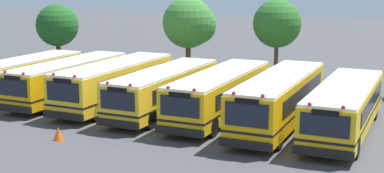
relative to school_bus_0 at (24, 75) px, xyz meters
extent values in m
plane|color=#424244|center=(10.28, 0.01, -1.33)|extent=(160.00, 160.00, 0.00)
cube|color=yellow|center=(0.00, 0.03, -0.02)|extent=(2.41, 9.41, 1.92)
cube|color=white|center=(0.00, 0.03, 1.00)|extent=(2.36, 9.22, 0.12)
cube|color=black|center=(1.20, 0.34, 0.29)|extent=(0.08, 7.33, 0.69)
cube|color=black|center=(-1.20, 0.32, 0.29)|extent=(0.08, 7.33, 0.69)
cube|color=black|center=(0.00, 0.03, -0.40)|extent=(2.43, 9.50, 0.10)
cylinder|color=black|center=(1.06, -3.26, -0.83)|extent=(0.29, 1.00, 1.00)
cylinder|color=black|center=(1.02, 2.93, -0.83)|extent=(0.29, 1.00, 1.00)
cylinder|color=black|center=(-1.06, 2.92, -0.83)|extent=(0.29, 1.00, 1.00)
cube|color=#EAA80C|center=(3.50, 0.16, 0.01)|extent=(2.40, 9.94, 1.98)
cube|color=white|center=(3.50, 0.16, 1.06)|extent=(2.35, 9.74, 0.12)
cube|color=black|center=(3.52, -4.88, -0.80)|extent=(2.41, 0.17, 0.36)
cube|color=black|center=(3.52, -4.83, 0.37)|extent=(1.94, 0.07, 0.95)
cube|color=black|center=(4.70, 0.47, 0.33)|extent=(0.07, 7.75, 0.71)
cube|color=black|center=(2.29, 0.46, 0.33)|extent=(0.07, 7.75, 0.71)
cube|color=black|center=(3.50, 0.16, -0.39)|extent=(2.43, 10.04, 0.10)
sphere|color=red|center=(4.17, -4.65, 1.16)|extent=(0.18, 0.18, 0.18)
sphere|color=red|center=(2.87, -4.66, 1.16)|extent=(0.18, 0.18, 0.18)
cube|color=black|center=(3.52, -4.84, 0.90)|extent=(1.06, 0.08, 0.24)
cylinder|color=black|center=(4.55, -3.40, -0.83)|extent=(0.28, 1.00, 1.00)
cylinder|color=black|center=(2.47, -3.41, -0.83)|extent=(0.28, 1.00, 1.00)
cylinder|color=black|center=(4.53, 3.33, -0.83)|extent=(0.28, 1.00, 1.00)
cylinder|color=black|center=(2.44, 3.32, -0.83)|extent=(0.28, 1.00, 1.00)
cube|color=yellow|center=(6.97, 0.05, 0.08)|extent=(2.48, 9.92, 2.12)
cube|color=white|center=(6.97, 0.05, 1.20)|extent=(2.43, 9.72, 0.12)
cube|color=black|center=(6.96, -4.98, -0.80)|extent=(2.51, 0.16, 0.36)
cube|color=black|center=(6.96, -4.93, 0.46)|extent=(2.02, 0.06, 1.02)
cube|color=black|center=(8.22, 0.35, 0.42)|extent=(0.05, 7.73, 0.76)
cube|color=black|center=(5.72, 0.35, 0.42)|extent=(0.05, 7.73, 0.76)
cube|color=black|center=(6.97, 0.05, -0.34)|extent=(2.50, 10.02, 0.10)
sphere|color=red|center=(7.64, -4.76, 1.30)|extent=(0.18, 0.18, 0.18)
sphere|color=red|center=(6.28, -4.76, 1.30)|extent=(0.18, 0.18, 0.18)
cube|color=black|center=(6.96, -4.94, 1.04)|extent=(1.11, 0.08, 0.24)
cylinder|color=black|center=(8.05, -3.51, -0.83)|extent=(0.28, 1.00, 1.00)
cylinder|color=black|center=(5.87, -3.51, -0.83)|extent=(0.28, 1.00, 1.00)
cylinder|color=black|center=(8.06, 3.20, -0.83)|extent=(0.28, 1.00, 1.00)
cylinder|color=black|center=(5.88, 3.21, -0.83)|extent=(0.28, 1.00, 1.00)
cube|color=yellow|center=(10.38, -0.10, 0.01)|extent=(2.37, 9.95, 1.97)
cube|color=white|center=(10.38, -0.10, 1.05)|extent=(2.32, 9.75, 0.12)
cube|color=black|center=(10.39, -5.14, -0.80)|extent=(2.41, 0.16, 0.36)
cube|color=black|center=(10.39, -5.09, 0.36)|extent=(1.94, 0.06, 0.95)
cube|color=black|center=(11.59, 0.20, 0.32)|extent=(0.04, 7.76, 0.71)
cube|color=black|center=(9.18, 0.20, 0.32)|extent=(0.04, 7.76, 0.71)
cube|color=black|center=(10.38, -0.10, -0.39)|extent=(2.39, 10.05, 0.10)
sphere|color=red|center=(11.04, -4.92, 1.15)|extent=(0.18, 0.18, 0.18)
sphere|color=red|center=(9.74, -4.92, 1.15)|extent=(0.18, 0.18, 0.18)
cube|color=black|center=(10.39, -5.10, 0.89)|extent=(1.06, 0.08, 0.24)
cylinder|color=black|center=(11.43, -3.67, -0.83)|extent=(0.28, 1.00, 1.00)
cylinder|color=black|center=(9.34, -3.67, -0.83)|extent=(0.28, 1.00, 1.00)
cylinder|color=black|center=(11.43, 3.08, -0.83)|extent=(0.28, 1.00, 1.00)
cylinder|color=black|center=(9.34, 3.07, -0.83)|extent=(0.28, 1.00, 1.00)
cube|color=yellow|center=(13.71, 0.13, 0.03)|extent=(2.53, 10.35, 2.02)
cube|color=white|center=(13.71, 0.13, 1.10)|extent=(2.48, 10.15, 0.12)
cube|color=black|center=(13.76, -5.11, -0.80)|extent=(2.48, 0.18, 0.36)
cube|color=black|center=(13.76, -5.06, 0.40)|extent=(1.99, 0.08, 0.97)
cube|color=black|center=(14.94, 0.44, 0.35)|extent=(0.12, 8.06, 0.73)
cube|color=black|center=(12.47, 0.42, 0.35)|extent=(0.12, 8.06, 0.73)
cube|color=black|center=(13.71, 0.13, -0.37)|extent=(2.55, 10.46, 0.10)
sphere|color=red|center=(14.43, -4.88, 1.20)|extent=(0.18, 0.18, 0.18)
sphere|color=red|center=(13.09, -4.89, 1.20)|extent=(0.18, 0.18, 0.18)
cube|color=black|center=(13.76, -5.07, 0.94)|extent=(1.09, 0.09, 0.24)
cylinder|color=black|center=(14.82, -3.63, -0.83)|extent=(0.29, 1.00, 1.00)
cylinder|color=black|center=(12.67, -3.65, -0.83)|extent=(0.29, 1.00, 1.00)
cylinder|color=black|center=(14.75, 3.50, -0.83)|extent=(0.29, 1.00, 1.00)
cylinder|color=black|center=(12.60, 3.48, -0.83)|extent=(0.29, 1.00, 1.00)
cube|color=#EAA80C|center=(17.16, -0.24, 0.11)|extent=(2.51, 10.83, 2.18)
cube|color=white|center=(17.16, -0.24, 1.26)|extent=(2.46, 10.61, 0.12)
cube|color=black|center=(17.24, -5.71, -0.80)|extent=(2.41, 0.19, 0.36)
cube|color=black|center=(17.24, -5.66, 0.50)|extent=(1.94, 0.09, 1.05)
cube|color=black|center=(18.36, 0.07, 0.46)|extent=(0.15, 8.42, 0.79)
cube|color=black|center=(15.96, 0.04, 0.46)|extent=(0.15, 8.42, 0.79)
cube|color=black|center=(17.16, -0.24, -0.33)|extent=(2.53, 10.94, 0.10)
sphere|color=red|center=(17.88, -5.48, 1.36)|extent=(0.18, 0.18, 0.18)
sphere|color=red|center=(16.58, -5.50, 1.36)|extent=(0.18, 0.18, 0.18)
cube|color=black|center=(17.24, -5.67, 1.10)|extent=(1.06, 0.09, 0.24)
cylinder|color=black|center=(18.26, -4.23, -0.83)|extent=(0.29, 1.00, 1.00)
cylinder|color=black|center=(16.18, -4.26, -0.83)|extent=(0.29, 1.00, 1.00)
cylinder|color=black|center=(18.16, 3.37, -0.83)|extent=(0.29, 1.00, 1.00)
cylinder|color=black|center=(16.07, 3.34, -0.83)|extent=(0.29, 1.00, 1.00)
cube|color=yellow|center=(20.46, -0.18, 0.00)|extent=(2.55, 10.36, 1.96)
cube|color=white|center=(20.46, -0.18, 1.04)|extent=(2.50, 10.16, 0.12)
cube|color=black|center=(20.50, -5.42, -0.80)|extent=(2.52, 0.18, 0.36)
cube|color=black|center=(20.50, -5.37, 0.35)|extent=(2.02, 0.08, 0.94)
cube|color=black|center=(21.71, 0.13, 0.31)|extent=(0.10, 8.07, 0.71)
cube|color=black|center=(19.20, 0.11, 0.31)|extent=(0.10, 8.07, 0.71)
cube|color=black|center=(20.46, -0.18, -0.39)|extent=(2.57, 10.47, 0.10)
sphere|color=red|center=(21.17, -5.20, 1.14)|extent=(0.18, 0.18, 0.18)
sphere|color=red|center=(19.82, -5.21, 1.14)|extent=(0.18, 0.18, 0.18)
cube|color=black|center=(20.50, -5.38, 0.88)|extent=(1.11, 0.09, 0.24)
cylinder|color=black|center=(21.58, -3.94, -0.83)|extent=(0.29, 1.00, 1.00)
cylinder|color=black|center=(19.39, -3.96, -0.83)|extent=(0.29, 1.00, 1.00)
cylinder|color=black|center=(21.52, 3.20, -0.83)|extent=(0.29, 1.00, 1.00)
cylinder|color=black|center=(19.34, 3.18, -0.83)|extent=(0.29, 1.00, 1.00)
cylinder|color=#4C3823|center=(-6.40, 11.55, -0.30)|extent=(0.41, 0.41, 2.05)
sphere|color=#1E561E|center=(-6.40, 11.55, 2.12)|extent=(3.73, 3.73, 3.73)
sphere|color=#1E561E|center=(-6.57, 11.45, 2.11)|extent=(2.30, 2.30, 2.30)
cylinder|color=#4C3823|center=(6.98, 10.24, 0.06)|extent=(0.39, 0.39, 2.78)
sphere|color=#387A2D|center=(6.98, 10.24, 2.90)|extent=(3.86, 3.86, 3.86)
sphere|color=#387A2D|center=(7.54, 10.62, 2.72)|extent=(2.96, 2.96, 2.96)
cylinder|color=#4C3823|center=(13.68, 11.02, 0.19)|extent=(0.30, 0.30, 3.03)
sphere|color=#286623|center=(13.68, 11.02, 3.01)|extent=(3.48, 3.48, 3.48)
sphere|color=#286623|center=(13.69, 11.11, 3.13)|extent=(2.53, 2.53, 2.53)
cone|color=#EA5914|center=(8.38, -7.17, -1.01)|extent=(0.49, 0.49, 0.65)
camera|label=1|loc=(24.59, -27.05, 6.28)|focal=50.92mm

